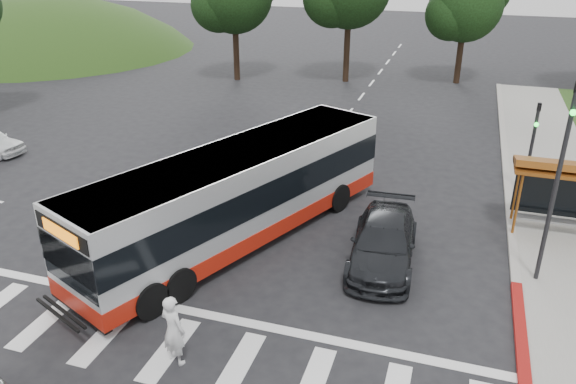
% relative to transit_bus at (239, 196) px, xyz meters
% --- Properties ---
extents(ground, '(140.00, 140.00, 0.00)m').
position_rel_transit_bus_xyz_m(ground, '(0.46, -1.23, -1.69)').
color(ground, black).
rests_on(ground, ground).
extents(sidewalk_east, '(4.00, 40.00, 0.12)m').
position_rel_transit_bus_xyz_m(sidewalk_east, '(11.46, 6.77, -1.63)').
color(sidewalk_east, gray).
rests_on(sidewalk_east, ground).
extents(curb_east, '(0.30, 40.00, 0.15)m').
position_rel_transit_bus_xyz_m(curb_east, '(9.46, 6.77, -1.61)').
color(curb_east, '#9E9991').
rests_on(curb_east, ground).
extents(curb_east_red, '(0.32, 6.00, 0.15)m').
position_rel_transit_bus_xyz_m(curb_east_red, '(9.46, -3.23, -1.61)').
color(curb_east_red, maroon).
rests_on(curb_east_red, ground).
extents(hillside_nw, '(44.00, 44.00, 10.00)m').
position_rel_transit_bus_xyz_m(hillside_nw, '(-31.54, 28.77, -1.69)').
color(hillside_nw, '#1D3A12').
rests_on(hillside_nw, ground).
extents(crosswalk_ladder, '(18.00, 2.60, 0.01)m').
position_rel_transit_bus_xyz_m(crosswalk_ladder, '(0.46, -6.23, -1.68)').
color(crosswalk_ladder, silver).
rests_on(crosswalk_ladder, ground).
extents(bus_shelter, '(4.20, 1.60, 2.86)m').
position_rel_transit_bus_xyz_m(bus_shelter, '(11.26, 3.88, 0.66)').
color(bus_shelter, brown).
rests_on(bus_shelter, sidewalk_east).
extents(traffic_signal_ne_tall, '(0.18, 0.37, 6.50)m').
position_rel_transit_bus_xyz_m(traffic_signal_ne_tall, '(10.06, 0.27, 2.19)').
color(traffic_signal_ne_tall, black).
rests_on(traffic_signal_ne_tall, ground).
extents(traffic_signal_ne_short, '(0.18, 0.37, 4.00)m').
position_rel_transit_bus_xyz_m(traffic_signal_ne_short, '(10.06, 7.26, 0.79)').
color(traffic_signal_ne_short, black).
rests_on(traffic_signal_ne_short, ground).
extents(tree_north_b, '(5.72, 5.33, 8.43)m').
position_rel_transit_bus_xyz_m(tree_north_b, '(6.53, 26.83, 3.97)').
color(tree_north_b, black).
rests_on(tree_north_b, ground).
extents(transit_bus, '(7.74, 13.12, 3.37)m').
position_rel_transit_bus_xyz_m(transit_bus, '(0.00, 0.00, 0.00)').
color(transit_bus, '#B1B4B6').
rests_on(transit_bus, ground).
extents(pedestrian, '(0.84, 0.68, 2.01)m').
position_rel_transit_bus_xyz_m(pedestrian, '(0.85, -6.56, -0.68)').
color(pedestrian, silver).
rests_on(pedestrian, ground).
extents(dark_sedan, '(2.39, 5.26, 1.49)m').
position_rel_transit_bus_xyz_m(dark_sedan, '(5.18, -0.04, -0.94)').
color(dark_sedan, black).
rests_on(dark_sedan, ground).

